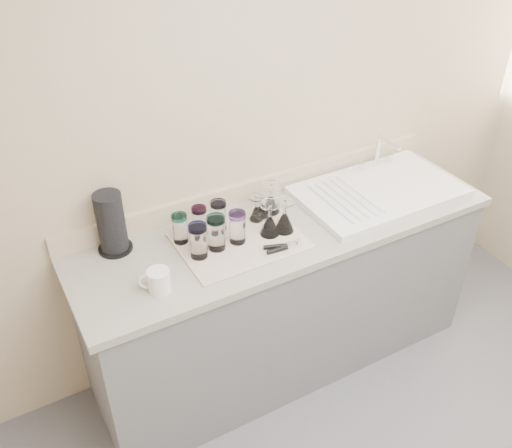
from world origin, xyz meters
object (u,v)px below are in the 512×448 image
tumbler_teal (180,228)px  can_opener (283,247)px  goblet_back_right (271,203)px  white_mug (158,281)px  goblet_back_left (256,212)px  tumbler_lavender (237,227)px  tumbler_blue (216,233)px  paper_towel_roll (111,223)px  goblet_extra (262,209)px  goblet_front_right (284,220)px  sink_unit (378,191)px  tumbler_purple (219,215)px  tumbler_magenta (198,241)px  goblet_front_left (270,224)px  tumbler_cyan (200,220)px

tumbler_teal → can_opener: bearing=-36.0°
goblet_back_right → white_mug: 0.73m
goblet_back_left → tumbler_lavender: bearing=-144.9°
tumbler_blue → paper_towel_roll: (-0.39, 0.22, 0.05)m
goblet_back_left → goblet_back_right: bearing=13.5°
goblet_extra → goblet_back_left: bearing=-161.4°
tumbler_blue → goblet_back_left: (0.26, 0.11, -0.04)m
tumbler_blue → goblet_front_right: 0.33m
tumbler_lavender → white_mug: bearing=-163.5°
sink_unit → white_mug: sink_unit is taller
tumbler_teal → goblet_back_left: (0.38, -0.01, -0.03)m
goblet_extra → paper_towel_roll: size_ratio=0.43×
tumbler_purple → goblet_back_left: bearing=-5.1°
tumbler_lavender → goblet_back_right: (0.25, 0.13, -0.03)m
goblet_back_left → white_mug: 0.63m
tumbler_teal → tumbler_magenta: (0.03, -0.14, 0.01)m
tumbler_blue → goblet_back_right: bearing=20.5°
tumbler_magenta → white_mug: tumbler_magenta is taller
tumbler_magenta → can_opener: bearing=-21.3°
goblet_back_left → white_mug: (-0.58, -0.24, -0.00)m
goblet_front_left → tumbler_teal: bearing=159.2°
tumbler_lavender → white_mug: (-0.43, -0.13, -0.04)m
tumbler_lavender → can_opener: size_ratio=0.93×
goblet_front_right → goblet_back_left: bearing=115.6°
tumbler_teal → goblet_front_left: 0.40m
tumbler_teal → white_mug: tumbler_teal is taller
tumbler_teal → sink_unit: bearing=-5.9°
goblet_front_right → paper_towel_roll: paper_towel_roll is taller
goblet_front_left → can_opener: size_ratio=1.00×
tumbler_lavender → goblet_front_left: bearing=-7.1°
tumbler_lavender → can_opener: 0.22m
tumbler_lavender → goblet_front_right: (0.23, -0.03, -0.02)m
tumbler_teal → white_mug: size_ratio=0.99×
tumbler_magenta → white_mug: (-0.23, -0.11, -0.04)m
goblet_back_right → sink_unit: bearing=-11.8°
sink_unit → goblet_back_right: size_ratio=5.34×
goblet_back_right → paper_towel_roll: bearing=173.4°
can_opener → paper_towel_roll: paper_towel_roll is taller
tumbler_blue → tumbler_lavender: (0.10, -0.00, -0.01)m
tumbler_lavender → goblet_extra: size_ratio=1.25×
tumbler_blue → goblet_front_left: size_ratio=0.99×
tumbler_lavender → goblet_front_left: 0.16m
goblet_front_right → tumbler_lavender: bearing=172.6°
goblet_extra → goblet_front_left: bearing=-105.0°
tumbler_cyan → tumbler_purple: size_ratio=0.95×
tumbler_teal → tumbler_magenta: bearing=-78.5°
tumbler_cyan → paper_towel_roll: 0.39m
goblet_back_right → tumbler_magenta: bearing=-161.8°
goblet_extra → tumbler_cyan: bearing=177.2°
tumbler_purple → goblet_extra: (0.22, -0.01, -0.03)m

